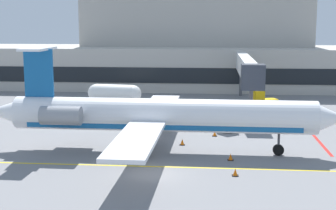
{
  "coord_description": "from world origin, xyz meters",
  "views": [
    {
      "loc": [
        4.18,
        -34.3,
        10.93
      ],
      "look_at": [
        0.05,
        12.03,
        3.0
      ],
      "focal_mm": 53.21,
      "sensor_mm": 36.0,
      "label": 1
    }
  ],
  "objects_px": {
    "pushback_tractor": "(262,99)",
    "fuel_tank": "(114,93)",
    "belt_loader": "(44,102)",
    "regional_jet": "(157,115)",
    "baggage_tug": "(231,121)"
  },
  "relations": [
    {
      "from": "pushback_tractor",
      "to": "fuel_tank",
      "type": "distance_m",
      "value": 19.24
    },
    {
      "from": "pushback_tractor",
      "to": "belt_loader",
      "type": "xyz_separation_m",
      "value": [
        -27.18,
        -4.75,
        0.04
      ]
    },
    {
      "from": "baggage_tug",
      "to": "fuel_tank",
      "type": "xyz_separation_m",
      "value": [
        -14.71,
        14.58,
        0.46
      ]
    },
    {
      "from": "regional_jet",
      "to": "pushback_tractor",
      "type": "bearing_deg",
      "value": 65.2
    },
    {
      "from": "regional_jet",
      "to": "fuel_tank",
      "type": "xyz_separation_m",
      "value": [
        -8.24,
        23.46,
        -1.67
      ]
    },
    {
      "from": "baggage_tug",
      "to": "pushback_tractor",
      "type": "xyz_separation_m",
      "value": [
        4.52,
        14.91,
        -0.08
      ]
    },
    {
      "from": "pushback_tractor",
      "to": "fuel_tank",
      "type": "xyz_separation_m",
      "value": [
        -19.23,
        -0.32,
        0.54
      ]
    },
    {
      "from": "baggage_tug",
      "to": "fuel_tank",
      "type": "distance_m",
      "value": 20.72
    },
    {
      "from": "regional_jet",
      "to": "fuel_tank",
      "type": "bearing_deg",
      "value": 109.35
    },
    {
      "from": "regional_jet",
      "to": "pushback_tractor",
      "type": "xyz_separation_m",
      "value": [
        10.99,
        23.78,
        -2.21
      ]
    },
    {
      "from": "baggage_tug",
      "to": "pushback_tractor",
      "type": "distance_m",
      "value": 15.58
    },
    {
      "from": "regional_jet",
      "to": "belt_loader",
      "type": "distance_m",
      "value": 25.08
    },
    {
      "from": "belt_loader",
      "to": "fuel_tank",
      "type": "xyz_separation_m",
      "value": [
        7.96,
        4.43,
        0.5
      ]
    },
    {
      "from": "belt_loader",
      "to": "fuel_tank",
      "type": "distance_m",
      "value": 9.12
    },
    {
      "from": "pushback_tractor",
      "to": "baggage_tug",
      "type": "bearing_deg",
      "value": -106.85
    }
  ]
}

